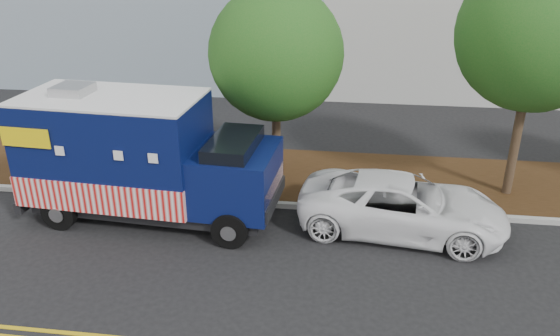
# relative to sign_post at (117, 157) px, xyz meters

# --- Properties ---
(ground) EXTENTS (120.00, 120.00, 0.00)m
(ground) POSITION_rel_sign_post_xyz_m (3.42, -1.63, -1.20)
(ground) COLOR black
(ground) RESTS_ON ground
(curb) EXTENTS (120.00, 0.18, 0.15)m
(curb) POSITION_rel_sign_post_xyz_m (3.42, -0.23, -1.12)
(curb) COLOR #9E9E99
(curb) RESTS_ON ground
(mulch_strip) EXTENTS (120.00, 4.00, 0.15)m
(mulch_strip) POSITION_rel_sign_post_xyz_m (3.42, 1.87, -1.12)
(mulch_strip) COLOR black
(mulch_strip) RESTS_ON ground
(tree_b) EXTENTS (3.85, 3.85, 6.05)m
(tree_b) POSITION_rel_sign_post_xyz_m (4.59, 1.21, 2.92)
(tree_b) COLOR #38281C
(tree_b) RESTS_ON ground
(tree_c) EXTENTS (4.17, 4.17, 6.91)m
(tree_c) POSITION_rel_sign_post_xyz_m (11.52, 1.30, 3.61)
(tree_c) COLOR #38281C
(tree_c) RESTS_ON ground
(sign_post) EXTENTS (0.06, 0.06, 2.40)m
(sign_post) POSITION_rel_sign_post_xyz_m (0.00, 0.00, 0.00)
(sign_post) COLOR #473828
(sign_post) RESTS_ON ground
(food_truck) EXTENTS (7.08, 3.06, 3.65)m
(food_truck) POSITION_rel_sign_post_xyz_m (1.15, -1.15, 0.45)
(food_truck) COLOR black
(food_truck) RESTS_ON ground
(white_car) EXTENTS (5.63, 3.10, 1.49)m
(white_car) POSITION_rel_sign_post_xyz_m (8.24, -1.10, -0.45)
(white_car) COLOR white
(white_car) RESTS_ON ground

